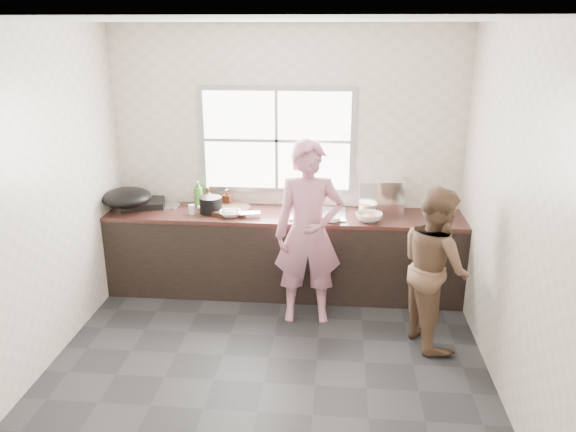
# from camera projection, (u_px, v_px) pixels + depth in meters

# --- Properties ---
(floor) EXTENTS (3.60, 3.20, 0.01)m
(floor) POSITION_uv_depth(u_px,v_px,m) (269.00, 358.00, 4.75)
(floor) COLOR #242427
(floor) RESTS_ON ground
(ceiling) EXTENTS (3.60, 3.20, 0.01)m
(ceiling) POSITION_uv_depth(u_px,v_px,m) (265.00, 19.00, 3.88)
(ceiling) COLOR silver
(ceiling) RESTS_ON wall_back
(wall_back) EXTENTS (3.60, 0.01, 2.70)m
(wall_back) POSITION_uv_depth(u_px,v_px,m) (287.00, 159.00, 5.83)
(wall_back) COLOR beige
(wall_back) RESTS_ON ground
(wall_left) EXTENTS (0.01, 3.20, 2.70)m
(wall_left) POSITION_uv_depth(u_px,v_px,m) (43.00, 199.00, 4.47)
(wall_left) COLOR beige
(wall_left) RESTS_ON ground
(wall_right) EXTENTS (0.01, 3.20, 2.70)m
(wall_right) POSITION_uv_depth(u_px,v_px,m) (509.00, 212.00, 4.16)
(wall_right) COLOR silver
(wall_right) RESTS_ON ground
(wall_front) EXTENTS (3.60, 0.01, 2.70)m
(wall_front) POSITION_uv_depth(u_px,v_px,m) (228.00, 302.00, 2.80)
(wall_front) COLOR beige
(wall_front) RESTS_ON ground
(cabinet) EXTENTS (3.60, 0.62, 0.82)m
(cabinet) POSITION_uv_depth(u_px,v_px,m) (284.00, 254.00, 5.83)
(cabinet) COLOR black
(cabinet) RESTS_ON floor
(countertop) EXTENTS (3.60, 0.64, 0.04)m
(countertop) POSITION_uv_depth(u_px,v_px,m) (284.00, 215.00, 5.69)
(countertop) COLOR #341A15
(countertop) RESTS_ON cabinet
(sink) EXTENTS (0.55, 0.45, 0.02)m
(sink) POSITION_uv_depth(u_px,v_px,m) (318.00, 214.00, 5.66)
(sink) COLOR silver
(sink) RESTS_ON countertop
(faucet) EXTENTS (0.02, 0.02, 0.30)m
(faucet) POSITION_uv_depth(u_px,v_px,m) (319.00, 195.00, 5.80)
(faucet) COLOR silver
(faucet) RESTS_ON countertop
(window_frame) EXTENTS (1.60, 0.05, 1.10)m
(window_frame) POSITION_uv_depth(u_px,v_px,m) (277.00, 140.00, 5.76)
(window_frame) COLOR #9EA0A5
(window_frame) RESTS_ON wall_back
(window_glazing) EXTENTS (1.50, 0.01, 1.00)m
(window_glazing) POSITION_uv_depth(u_px,v_px,m) (277.00, 141.00, 5.74)
(window_glazing) COLOR white
(window_glazing) RESTS_ON window_frame
(woman) EXTENTS (0.62, 0.43, 1.61)m
(woman) POSITION_uv_depth(u_px,v_px,m) (308.00, 239.00, 5.15)
(woman) COLOR #C77790
(woman) RESTS_ON floor
(person_side) EXTENTS (0.72, 0.82, 1.41)m
(person_side) POSITION_uv_depth(u_px,v_px,m) (435.00, 267.00, 4.80)
(person_side) COLOR brown
(person_side) RESTS_ON floor
(cutting_board) EXTENTS (0.50, 0.50, 0.04)m
(cutting_board) POSITION_uv_depth(u_px,v_px,m) (229.00, 209.00, 5.75)
(cutting_board) COLOR black
(cutting_board) RESTS_ON countertop
(cleaver) EXTENTS (0.23, 0.16, 0.01)m
(cleaver) POSITION_uv_depth(u_px,v_px,m) (250.00, 213.00, 5.57)
(cleaver) COLOR silver
(cleaver) RESTS_ON cutting_board
(bowl_mince) EXTENTS (0.27, 0.27, 0.05)m
(bowl_mince) POSITION_uv_depth(u_px,v_px,m) (231.00, 214.00, 5.59)
(bowl_mince) COLOR silver
(bowl_mince) RESTS_ON countertop
(bowl_crabs) EXTENTS (0.23, 0.23, 0.07)m
(bowl_crabs) POSITION_uv_depth(u_px,v_px,m) (369.00, 218.00, 5.46)
(bowl_crabs) COLOR silver
(bowl_crabs) RESTS_ON countertop
(bowl_held) EXTENTS (0.29, 0.29, 0.07)m
(bowl_held) POSITION_uv_depth(u_px,v_px,m) (332.00, 218.00, 5.44)
(bowl_held) COLOR white
(bowl_held) RESTS_ON countertop
(black_pot) EXTENTS (0.25, 0.25, 0.16)m
(black_pot) POSITION_uv_depth(u_px,v_px,m) (211.00, 205.00, 5.69)
(black_pot) COLOR black
(black_pot) RESTS_ON countertop
(plate_food) EXTENTS (0.27, 0.27, 0.02)m
(plate_food) POSITION_uv_depth(u_px,v_px,m) (208.00, 206.00, 5.89)
(plate_food) COLOR white
(plate_food) RESTS_ON countertop
(bottle_green) EXTENTS (0.12, 0.12, 0.27)m
(bottle_green) POSITION_uv_depth(u_px,v_px,m) (198.00, 193.00, 5.90)
(bottle_green) COLOR #417B28
(bottle_green) RESTS_ON countertop
(bottle_brown_tall) EXTENTS (0.09, 0.09, 0.17)m
(bottle_brown_tall) POSITION_uv_depth(u_px,v_px,m) (227.00, 199.00, 5.89)
(bottle_brown_tall) COLOR #3F1C0F
(bottle_brown_tall) RESTS_ON countertop
(bottle_brown_short) EXTENTS (0.18, 0.18, 0.18)m
(bottle_brown_short) POSITION_uv_depth(u_px,v_px,m) (208.00, 197.00, 5.95)
(bottle_brown_short) COLOR #432710
(bottle_brown_short) RESTS_ON countertop
(glass_jar) EXTENTS (0.07, 0.07, 0.10)m
(glass_jar) POSITION_uv_depth(u_px,v_px,m) (192.00, 209.00, 5.66)
(glass_jar) COLOR silver
(glass_jar) RESTS_ON countertop
(burner) EXTENTS (0.52, 0.52, 0.06)m
(burner) POSITION_uv_depth(u_px,v_px,m) (144.00, 202.00, 5.94)
(burner) COLOR black
(burner) RESTS_ON countertop
(wok) EXTENTS (0.55, 0.55, 0.19)m
(wok) POSITION_uv_depth(u_px,v_px,m) (127.00, 197.00, 5.69)
(wok) COLOR black
(wok) RESTS_ON burner
(dish_rack) EXTENTS (0.48, 0.36, 0.34)m
(dish_rack) POSITION_uv_depth(u_px,v_px,m) (379.00, 195.00, 5.73)
(dish_rack) COLOR white
(dish_rack) RESTS_ON countertop
(pot_lid_left) EXTENTS (0.30, 0.30, 0.01)m
(pot_lid_left) POSITION_uv_depth(u_px,v_px,m) (167.00, 206.00, 5.92)
(pot_lid_left) COLOR silver
(pot_lid_left) RESTS_ON countertop
(pot_lid_right) EXTENTS (0.29, 0.29, 0.01)m
(pot_lid_right) POSITION_uv_depth(u_px,v_px,m) (209.00, 207.00, 5.89)
(pot_lid_right) COLOR #A6A9AC
(pot_lid_right) RESTS_ON countertop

